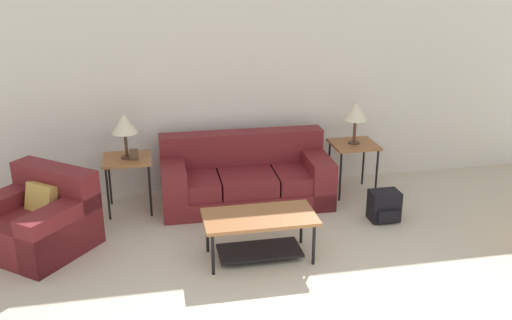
{
  "coord_description": "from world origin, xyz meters",
  "views": [
    {
      "loc": [
        -1.28,
        -2.73,
        2.88
      ],
      "look_at": [
        -0.17,
        2.86,
        0.8
      ],
      "focal_mm": 40.0,
      "sensor_mm": 36.0,
      "label": 1
    }
  ],
  "objects_px": {
    "armchair": "(39,222)",
    "side_table_right": "(354,149)",
    "couch": "(245,179)",
    "side_table_left": "(128,164)",
    "coffee_table": "(259,227)",
    "table_lamp_right": "(356,112)",
    "table_lamp_left": "(124,124)",
    "backpack": "(384,206)"
  },
  "relations": [
    {
      "from": "armchair",
      "to": "side_table_right",
      "type": "xyz_separation_m",
      "value": [
        3.66,
        0.74,
        0.3
      ]
    },
    {
      "from": "couch",
      "to": "side_table_left",
      "type": "distance_m",
      "value": 1.41
    },
    {
      "from": "couch",
      "to": "armchair",
      "type": "distance_m",
      "value": 2.39
    },
    {
      "from": "armchair",
      "to": "coffee_table",
      "type": "relative_size",
      "value": 1.22
    },
    {
      "from": "side_table_left",
      "to": "table_lamp_right",
      "type": "relative_size",
      "value": 1.26
    },
    {
      "from": "armchair",
      "to": "side_table_right",
      "type": "distance_m",
      "value": 3.74
    },
    {
      "from": "armchair",
      "to": "table_lamp_left",
      "type": "height_order",
      "value": "table_lamp_left"
    },
    {
      "from": "backpack",
      "to": "table_lamp_left",
      "type": "bearing_deg",
      "value": 163.56
    },
    {
      "from": "armchair",
      "to": "side_table_left",
      "type": "xyz_separation_m",
      "value": [
        0.91,
        0.74,
        0.3
      ]
    },
    {
      "from": "table_lamp_left",
      "to": "backpack",
      "type": "relative_size",
      "value": 1.5
    },
    {
      "from": "armchair",
      "to": "coffee_table",
      "type": "xyz_separation_m",
      "value": [
        2.18,
        -0.66,
        0.05
      ]
    },
    {
      "from": "coffee_table",
      "to": "side_table_right",
      "type": "bearing_deg",
      "value": 43.48
    },
    {
      "from": "armchair",
      "to": "side_table_left",
      "type": "bearing_deg",
      "value": 39.34
    },
    {
      "from": "coffee_table",
      "to": "table_lamp_left",
      "type": "xyz_separation_m",
      "value": [
        -1.27,
        1.41,
        0.71
      ]
    },
    {
      "from": "couch",
      "to": "table_lamp_left",
      "type": "relative_size",
      "value": 3.88
    },
    {
      "from": "backpack",
      "to": "armchair",
      "type": "bearing_deg",
      "value": 178.56
    },
    {
      "from": "coffee_table",
      "to": "backpack",
      "type": "height_order",
      "value": "coffee_table"
    },
    {
      "from": "side_table_left",
      "to": "coffee_table",
      "type": "bearing_deg",
      "value": -47.89
    },
    {
      "from": "table_lamp_left",
      "to": "side_table_left",
      "type": "bearing_deg",
      "value": 0.0
    },
    {
      "from": "couch",
      "to": "side_table_left",
      "type": "bearing_deg",
      "value": 178.62
    },
    {
      "from": "couch",
      "to": "armchair",
      "type": "bearing_deg",
      "value": -162.73
    },
    {
      "from": "side_table_left",
      "to": "backpack",
      "type": "xyz_separation_m",
      "value": [
        2.84,
        -0.84,
        -0.42
      ]
    },
    {
      "from": "side_table_left",
      "to": "table_lamp_left",
      "type": "bearing_deg",
      "value": 180.0
    },
    {
      "from": "couch",
      "to": "coffee_table",
      "type": "bearing_deg",
      "value": -94.44
    },
    {
      "from": "backpack",
      "to": "couch",
      "type": "bearing_deg",
      "value": 151.16
    },
    {
      "from": "side_table_right",
      "to": "armchair",
      "type": "bearing_deg",
      "value": -168.52
    },
    {
      "from": "side_table_right",
      "to": "backpack",
      "type": "relative_size",
      "value": 1.89
    },
    {
      "from": "side_table_right",
      "to": "table_lamp_right",
      "type": "height_order",
      "value": "table_lamp_right"
    },
    {
      "from": "table_lamp_right",
      "to": "backpack",
      "type": "xyz_separation_m",
      "value": [
        0.08,
        -0.84,
        -0.89
      ]
    },
    {
      "from": "coffee_table",
      "to": "table_lamp_left",
      "type": "relative_size",
      "value": 2.12
    },
    {
      "from": "couch",
      "to": "coffee_table",
      "type": "height_order",
      "value": "couch"
    },
    {
      "from": "armchair",
      "to": "table_lamp_right",
      "type": "bearing_deg",
      "value": 11.48
    },
    {
      "from": "side_table_right",
      "to": "table_lamp_right",
      "type": "xyz_separation_m",
      "value": [
        0.0,
        0.0,
        0.47
      ]
    },
    {
      "from": "side_table_right",
      "to": "backpack",
      "type": "bearing_deg",
      "value": -84.27
    },
    {
      "from": "coffee_table",
      "to": "side_table_left",
      "type": "relative_size",
      "value": 1.68
    },
    {
      "from": "armchair",
      "to": "table_lamp_left",
      "type": "distance_m",
      "value": 1.4
    },
    {
      "from": "table_lamp_right",
      "to": "side_table_left",
      "type": "bearing_deg",
      "value": 180.0
    },
    {
      "from": "couch",
      "to": "side_table_right",
      "type": "bearing_deg",
      "value": 1.38
    },
    {
      "from": "table_lamp_right",
      "to": "backpack",
      "type": "bearing_deg",
      "value": -84.27
    },
    {
      "from": "couch",
      "to": "side_table_right",
      "type": "height_order",
      "value": "couch"
    },
    {
      "from": "coffee_table",
      "to": "side_table_left",
      "type": "height_order",
      "value": "side_table_left"
    },
    {
      "from": "armchair",
      "to": "table_lamp_right",
      "type": "xyz_separation_m",
      "value": [
        3.66,
        0.74,
        0.77
      ]
    }
  ]
}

